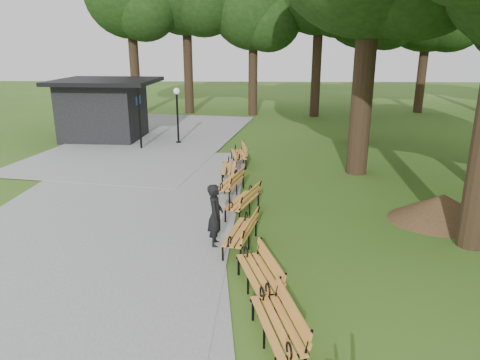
{
  "coord_description": "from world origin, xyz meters",
  "views": [
    {
      "loc": [
        0.44,
        -9.46,
        5.05
      ],
      "look_at": [
        0.08,
        3.23,
        1.1
      ],
      "focal_mm": 33.46,
      "sensor_mm": 36.0,
      "label": 1
    }
  ],
  "objects_px": {
    "bench_2": "(258,274)",
    "bench_5": "(230,183)",
    "lamp_post": "(177,103)",
    "dirt_mound": "(442,207)",
    "kiosk": "(103,109)",
    "bench_3": "(240,232)",
    "bench_4": "(243,201)",
    "bench_6": "(229,168)",
    "person": "(215,216)",
    "bench_1": "(277,324)",
    "bench_7": "(238,154)"
  },
  "relations": [
    {
      "from": "bench_2",
      "to": "bench_5",
      "type": "distance_m",
      "value": 6.27
    },
    {
      "from": "lamp_post",
      "to": "dirt_mound",
      "type": "xyz_separation_m",
      "value": [
        9.37,
        -10.11,
        -1.65
      ]
    },
    {
      "from": "bench_2",
      "to": "kiosk",
      "type": "bearing_deg",
      "value": -167.55
    },
    {
      "from": "dirt_mound",
      "to": "bench_3",
      "type": "relative_size",
      "value": 1.34
    },
    {
      "from": "kiosk",
      "to": "bench_4",
      "type": "distance_m",
      "value": 13.32
    },
    {
      "from": "bench_6",
      "to": "lamp_post",
      "type": "bearing_deg",
      "value": -155.14
    },
    {
      "from": "bench_4",
      "to": "bench_6",
      "type": "distance_m",
      "value": 3.74
    },
    {
      "from": "bench_2",
      "to": "bench_5",
      "type": "relative_size",
      "value": 1.0
    },
    {
      "from": "bench_2",
      "to": "person",
      "type": "bearing_deg",
      "value": -170.03
    },
    {
      "from": "bench_1",
      "to": "bench_7",
      "type": "xyz_separation_m",
      "value": [
        -1.03,
        11.95,
        0.0
      ]
    },
    {
      "from": "bench_7",
      "to": "bench_1",
      "type": "bearing_deg",
      "value": -2.72
    },
    {
      "from": "bench_1",
      "to": "bench_6",
      "type": "relative_size",
      "value": 1.0
    },
    {
      "from": "bench_6",
      "to": "bench_7",
      "type": "bearing_deg",
      "value": 171.44
    },
    {
      "from": "bench_5",
      "to": "bench_7",
      "type": "bearing_deg",
      "value": -167.38
    },
    {
      "from": "lamp_post",
      "to": "bench_2",
      "type": "height_order",
      "value": "lamp_post"
    },
    {
      "from": "bench_5",
      "to": "bench_2",
      "type": "bearing_deg",
      "value": 22.8
    },
    {
      "from": "kiosk",
      "to": "bench_7",
      "type": "relative_size",
      "value": 2.66
    },
    {
      "from": "kiosk",
      "to": "dirt_mound",
      "type": "xyz_separation_m",
      "value": [
        13.5,
        -11.15,
        -1.18
      ]
    },
    {
      "from": "bench_4",
      "to": "bench_5",
      "type": "height_order",
      "value": "same"
    },
    {
      "from": "bench_5",
      "to": "dirt_mound",
      "type": "bearing_deg",
      "value": 86.35
    },
    {
      "from": "dirt_mound",
      "to": "bench_2",
      "type": "relative_size",
      "value": 1.34
    },
    {
      "from": "bench_1",
      "to": "bench_3",
      "type": "relative_size",
      "value": 1.0
    },
    {
      "from": "bench_2",
      "to": "bench_5",
      "type": "xyz_separation_m",
      "value": [
        -0.88,
        6.2,
        0.0
      ]
    },
    {
      "from": "kiosk",
      "to": "bench_3",
      "type": "bearing_deg",
      "value": -56.66
    },
    {
      "from": "dirt_mound",
      "to": "kiosk",
      "type": "bearing_deg",
      "value": 140.45
    },
    {
      "from": "bench_4",
      "to": "bench_5",
      "type": "relative_size",
      "value": 1.0
    },
    {
      "from": "dirt_mound",
      "to": "bench_1",
      "type": "xyz_separation_m",
      "value": [
        -5.12,
        -5.84,
        0.03
      ]
    },
    {
      "from": "bench_3",
      "to": "bench_7",
      "type": "relative_size",
      "value": 1.0
    },
    {
      "from": "lamp_post",
      "to": "bench_2",
      "type": "bearing_deg",
      "value": -74.47
    },
    {
      "from": "dirt_mound",
      "to": "bench_6",
      "type": "xyz_separation_m",
      "value": [
        -6.44,
        4.0,
        0.03
      ]
    },
    {
      "from": "bench_3",
      "to": "bench_4",
      "type": "xyz_separation_m",
      "value": [
        0.01,
        2.33,
        0.0
      ]
    },
    {
      "from": "dirt_mound",
      "to": "bench_7",
      "type": "relative_size",
      "value": 1.34
    },
    {
      "from": "kiosk",
      "to": "lamp_post",
      "type": "bearing_deg",
      "value": -10.91
    },
    {
      "from": "bench_4",
      "to": "bench_7",
      "type": "xyz_separation_m",
      "value": [
        -0.31,
        5.8,
        0.0
      ]
    },
    {
      "from": "lamp_post",
      "to": "bench_1",
      "type": "bearing_deg",
      "value": -75.08
    },
    {
      "from": "kiosk",
      "to": "lamp_post",
      "type": "distance_m",
      "value": 4.29
    },
    {
      "from": "person",
      "to": "bench_3",
      "type": "bearing_deg",
      "value": -102.45
    },
    {
      "from": "lamp_post",
      "to": "dirt_mound",
      "type": "relative_size",
      "value": 1.11
    },
    {
      "from": "bench_1",
      "to": "bench_2",
      "type": "height_order",
      "value": "same"
    },
    {
      "from": "lamp_post",
      "to": "person",
      "type": "bearing_deg",
      "value": -76.46
    },
    {
      "from": "kiosk",
      "to": "bench_5",
      "type": "distance_m",
      "value": 11.63
    },
    {
      "from": "bench_3",
      "to": "bench_7",
      "type": "xyz_separation_m",
      "value": [
        -0.3,
        8.13,
        0.0
      ]
    },
    {
      "from": "bench_6",
      "to": "dirt_mound",
      "type": "bearing_deg",
      "value": 57.42
    },
    {
      "from": "person",
      "to": "bench_5",
      "type": "xyz_separation_m",
      "value": [
        0.18,
        3.97,
        -0.39
      ]
    },
    {
      "from": "person",
      "to": "bench_6",
      "type": "relative_size",
      "value": 0.87
    },
    {
      "from": "bench_3",
      "to": "bench_6",
      "type": "distance_m",
      "value": 6.05
    },
    {
      "from": "person",
      "to": "bench_3",
      "type": "height_order",
      "value": "person"
    },
    {
      "from": "bench_3",
      "to": "bench_4",
      "type": "bearing_deg",
      "value": -167.16
    },
    {
      "from": "bench_3",
      "to": "person",
      "type": "bearing_deg",
      "value": -90.0
    },
    {
      "from": "lamp_post",
      "to": "bench_5",
      "type": "distance_m",
      "value": 8.74
    }
  ]
}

